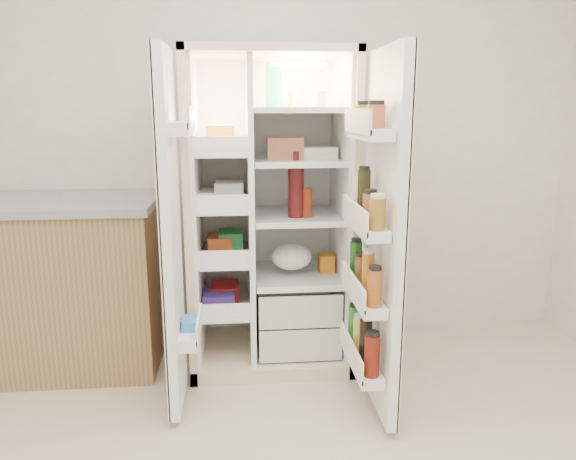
{
  "coord_description": "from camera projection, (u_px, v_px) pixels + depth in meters",
  "views": [
    {
      "loc": [
        -0.18,
        -1.5,
        1.5
      ],
      "look_at": [
        0.07,
        1.25,
        0.87
      ],
      "focal_mm": 34.0,
      "sensor_mm": 36.0,
      "label": 1
    }
  ],
  "objects": [
    {
      "name": "fridge_door",
      "position": [
        379.0,
        241.0,
        2.58
      ],
      "size": [
        0.17,
        0.58,
        1.72
      ],
      "color": "white",
      "rests_on": "floor"
    },
    {
      "name": "kitchen_counter",
      "position": [
        42.0,
        283.0,
        3.15
      ],
      "size": [
        1.36,
        0.73,
        0.99
      ],
      "color": "#97784B",
      "rests_on": "floor"
    },
    {
      "name": "wall_back",
      "position": [
        265.0,
        130.0,
        3.44
      ],
      "size": [
        4.0,
        0.02,
        2.7
      ],
      "primitive_type": "cube",
      "color": "white",
      "rests_on": "floor"
    },
    {
      "name": "freezer_door",
      "position": [
        172.0,
        238.0,
        2.58
      ],
      "size": [
        0.15,
        0.4,
        1.72
      ],
      "color": "white",
      "rests_on": "floor"
    },
    {
      "name": "refrigerator",
      "position": [
        272.0,
        236.0,
        3.24
      ],
      "size": [
        0.92,
        0.7,
        1.8
      ],
      "color": "beige",
      "rests_on": "floor"
    }
  ]
}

